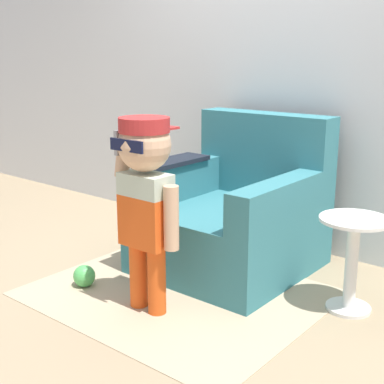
{
  "coord_description": "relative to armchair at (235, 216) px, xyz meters",
  "views": [
    {
      "loc": [
        2.03,
        -2.64,
        1.36
      ],
      "look_at": [
        0.14,
        -0.34,
        0.59
      ],
      "focal_mm": 50.0,
      "sensor_mm": 36.0,
      "label": 1
    }
  ],
  "objects": [
    {
      "name": "ground_plane",
      "position": [
        -0.14,
        -0.11,
        -0.34
      ],
      "size": [
        10.0,
        10.0,
        0.0
      ],
      "primitive_type": "plane",
      "color": "#998466"
    },
    {
      "name": "wall_back",
      "position": [
        -0.14,
        0.6,
        0.96
      ],
      "size": [
        10.0,
        0.05,
        2.6
      ],
      "color": "silver",
      "rests_on": "ground_plane"
    },
    {
      "name": "armchair",
      "position": [
        0.0,
        0.0,
        0.0
      ],
      "size": [
        0.98,
        1.02,
        0.98
      ],
      "color": "teal",
      "rests_on": "ground_plane"
    },
    {
      "name": "person_child",
      "position": [
        0.01,
        -0.83,
        0.36
      ],
      "size": [
        0.43,
        0.32,
        1.05
      ],
      "color": "#E05119",
      "rests_on": "ground_plane"
    },
    {
      "name": "side_table",
      "position": [
        0.86,
        -0.14,
        -0.02
      ],
      "size": [
        0.37,
        0.37,
        0.52
      ],
      "color": "white",
      "rests_on": "ground_plane"
    },
    {
      "name": "rug",
      "position": [
        0.01,
        -0.58,
        -0.33
      ],
      "size": [
        1.58,
        1.32,
        0.01
      ],
      "color": "tan",
      "rests_on": "ground_plane"
    },
    {
      "name": "toy_ball",
      "position": [
        -0.5,
        -0.86,
        -0.27
      ],
      "size": [
        0.13,
        0.13,
        0.13
      ],
      "color": "#4CB256",
      "rests_on": "ground_plane"
    }
  ]
}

